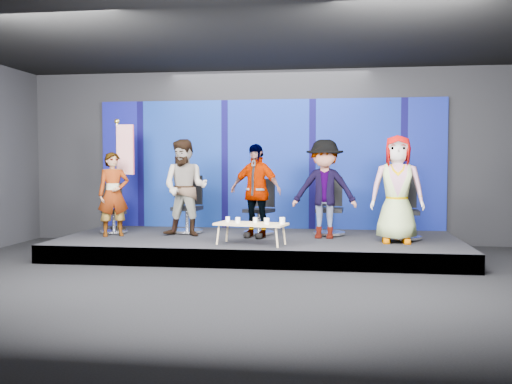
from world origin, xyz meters
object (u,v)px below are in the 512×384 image
at_px(chair_c, 260,216).
at_px(mug_e, 282,221).
at_px(mug_a, 228,219).
at_px(coffee_table, 251,225).
at_px(chair_b, 188,214).
at_px(panelist_c, 256,191).
at_px(chair_a, 113,217).
at_px(mug_d, 267,221).
at_px(flag_stand, 122,172).
at_px(panelist_e, 397,189).
at_px(chair_d, 330,216).
at_px(mug_b, 238,220).
at_px(panelist_b, 185,188).
at_px(panelist_a, 113,194).
at_px(panelist_d, 324,189).
at_px(chair_e, 404,218).
at_px(mug_c, 255,220).

xyz_separation_m(chair_c, mug_e, (0.55, -1.43, 0.07)).
bearing_deg(mug_a, coffee_table, -17.59).
xyz_separation_m(chair_b, panelist_c, (1.37, -0.53, 0.47)).
xyz_separation_m(chair_a, panelist_c, (2.77, -0.32, 0.52)).
height_order(mug_d, mug_e, mug_e).
bearing_deg(flag_stand, panelist_e, -1.64).
relative_size(chair_d, mug_b, 11.46).
xyz_separation_m(panelist_b, chair_d, (2.59, 0.55, -0.53)).
height_order(panelist_a, mug_a, panelist_a).
bearing_deg(chair_c, coffee_table, -69.98).
relative_size(chair_b, chair_d, 1.01).
relative_size(panelist_a, mug_b, 16.25).
bearing_deg(panelist_d, coffee_table, -136.69).
bearing_deg(chair_d, mug_e, -112.24).
xyz_separation_m(chair_d, mug_e, (-0.74, -1.51, 0.05)).
relative_size(panelist_c, chair_e, 1.51).
height_order(chair_c, panelist_e, panelist_e).
height_order(panelist_a, mug_b, panelist_a).
bearing_deg(panelist_a, mug_b, -46.84).
relative_size(panelist_c, panelist_d, 0.96).
distance_m(chair_c, chair_d, 1.29).
height_order(chair_c, mug_e, chair_c).
relative_size(chair_c, flag_stand, 0.47).
bearing_deg(chair_b, chair_c, 3.81).
bearing_deg(mug_c, mug_a, 170.99).
distance_m(chair_c, panelist_e, 2.60).
bearing_deg(panelist_c, panelist_d, 22.95).
xyz_separation_m(coffee_table, mug_e, (0.51, -0.06, 0.08)).
bearing_deg(mug_b, panelist_b, 140.35).
height_order(panelist_c, panelist_e, panelist_e).
xyz_separation_m(panelist_b, mug_b, (1.12, -0.93, -0.48)).
distance_m(chair_c, mug_d, 1.54).
relative_size(panelist_b, chair_c, 1.71).
bearing_deg(mug_b, mug_a, 141.73).
height_order(mug_c, flag_stand, flag_stand).
distance_m(panelist_b, chair_c, 1.49).
xyz_separation_m(mug_a, mug_e, (0.92, -0.18, 0.01)).
height_order(chair_b, chair_e, chair_e).
height_order(chair_b, mug_b, chair_b).
distance_m(panelist_d, panelist_e, 1.27).
xyz_separation_m(mug_c, mug_d, (0.21, -0.19, 0.01)).
distance_m(panelist_b, chair_e, 3.91).
xyz_separation_m(panelist_b, panelist_e, (3.71, -0.35, 0.02)).
xyz_separation_m(panelist_a, mug_a, (2.22, -0.60, -0.36)).
xyz_separation_m(chair_e, mug_a, (-2.95, -0.90, 0.03)).
bearing_deg(panelist_d, mug_a, -148.38).
xyz_separation_m(panelist_a, mug_b, (2.41, -0.75, -0.36)).
height_order(chair_a, chair_b, chair_b).
distance_m(mug_a, mug_d, 0.73).
bearing_deg(panelist_c, flag_stand, -171.59).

